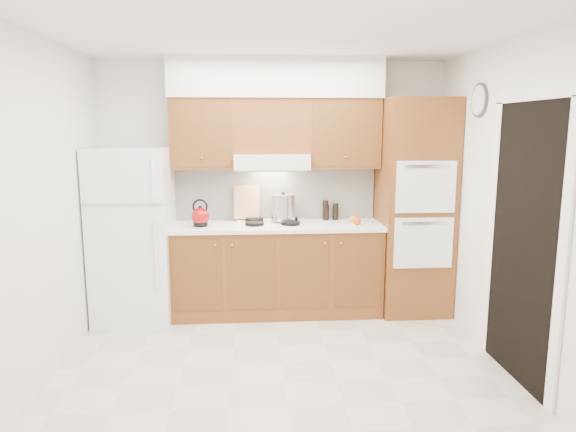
{
  "coord_description": "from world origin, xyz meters",
  "views": [
    {
      "loc": [
        -0.22,
        -3.95,
        1.91
      ],
      "look_at": [
        0.09,
        0.45,
        1.15
      ],
      "focal_mm": 32.0,
      "sensor_mm": 36.0,
      "label": 1
    }
  ],
  "objects_px": {
    "fridge": "(134,235)",
    "kettle": "(200,217)",
    "oven_cabinet": "(414,207)",
    "stock_pot": "(283,208)"
  },
  "relations": [
    {
      "from": "fridge",
      "to": "stock_pot",
      "type": "relative_size",
      "value": 6.67
    },
    {
      "from": "kettle",
      "to": "fridge",
      "type": "bearing_deg",
      "value": -177.1
    },
    {
      "from": "fridge",
      "to": "stock_pot",
      "type": "height_order",
      "value": "fridge"
    },
    {
      "from": "stock_pot",
      "to": "fridge",
      "type": "bearing_deg",
      "value": -175.6
    },
    {
      "from": "oven_cabinet",
      "to": "stock_pot",
      "type": "bearing_deg",
      "value": 176.61
    },
    {
      "from": "oven_cabinet",
      "to": "stock_pot",
      "type": "height_order",
      "value": "oven_cabinet"
    },
    {
      "from": "fridge",
      "to": "oven_cabinet",
      "type": "xyz_separation_m",
      "value": [
        2.85,
        0.03,
        0.24
      ]
    },
    {
      "from": "fridge",
      "to": "kettle",
      "type": "distance_m",
      "value": 0.69
    },
    {
      "from": "oven_cabinet",
      "to": "stock_pot",
      "type": "distance_m",
      "value": 1.35
    },
    {
      "from": "fridge",
      "to": "kettle",
      "type": "height_order",
      "value": "fridge"
    }
  ]
}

